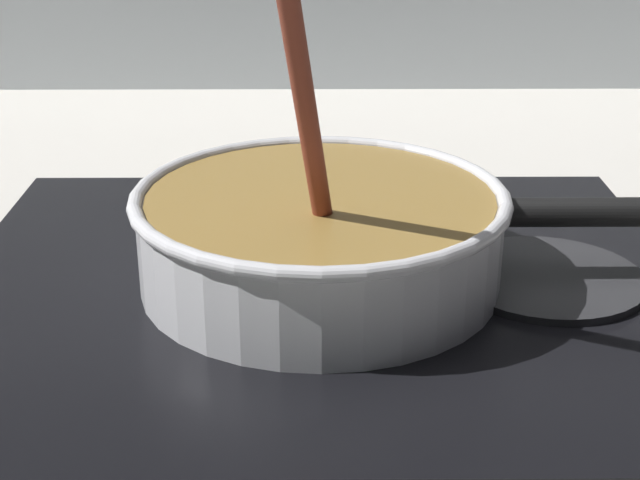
% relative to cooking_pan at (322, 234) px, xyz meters
% --- Properties ---
extents(ground, '(2.40, 1.60, 0.04)m').
position_rel_cooking_pan_xyz_m(ground, '(-0.04, -0.13, -0.07)').
color(ground, beige).
extents(hob_plate, '(0.56, 0.48, 0.01)m').
position_rel_cooking_pan_xyz_m(hob_plate, '(-0.00, 0.00, -0.05)').
color(hob_plate, black).
rests_on(hob_plate, ground).
extents(burner_ring, '(0.18, 0.18, 0.01)m').
position_rel_cooking_pan_xyz_m(burner_ring, '(-0.00, 0.00, -0.04)').
color(burner_ring, '#592D0C').
rests_on(burner_ring, hob_plate).
extents(spare_burner, '(0.15, 0.15, 0.01)m').
position_rel_cooking_pan_xyz_m(spare_burner, '(0.17, 0.00, -0.04)').
color(spare_burner, '#262628').
rests_on(spare_burner, hob_plate).
extents(cooking_pan, '(0.41, 0.28, 0.27)m').
position_rel_cooking_pan_xyz_m(cooking_pan, '(0.00, 0.00, 0.00)').
color(cooking_pan, silver).
rests_on(cooking_pan, hob_plate).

